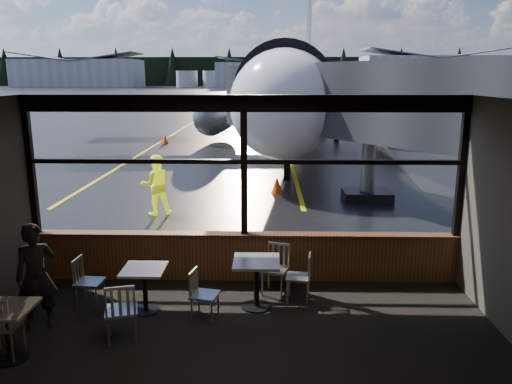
{
  "coord_description": "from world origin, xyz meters",
  "views": [
    {
      "loc": [
        0.43,
        -8.98,
        3.81
      ],
      "look_at": [
        0.2,
        1.0,
        1.5
      ],
      "focal_mm": 35.0,
      "sensor_mm": 36.0,
      "label": 1
    }
  ],
  "objects_px": {
    "cafe_table_mid": "(145,290)",
    "jet_bridge": "(378,128)",
    "chair_near_n": "(275,270)",
    "chair_mid_w": "(90,283)",
    "ground_crew": "(156,185)",
    "cafe_table_left": "(8,334)",
    "passenger": "(37,277)",
    "cafe_table_near": "(256,284)",
    "chair_left_s": "(3,326)",
    "chair_near_e": "(298,277)",
    "cone_wing": "(165,140)",
    "chair_mid_s": "(121,311)",
    "chair_near_w": "(205,296)",
    "cone_nose": "(277,185)",
    "airliner": "(302,50)"
  },
  "relations": [
    {
      "from": "airliner",
      "to": "cafe_table_near",
      "type": "distance_m",
      "value": 23.12
    },
    {
      "from": "chair_near_e",
      "to": "chair_near_w",
      "type": "distance_m",
      "value": 1.7
    },
    {
      "from": "cafe_table_near",
      "to": "chair_near_e",
      "type": "height_order",
      "value": "chair_near_e"
    },
    {
      "from": "chair_near_e",
      "to": "chair_near_n",
      "type": "distance_m",
      "value": 0.48
    },
    {
      "from": "jet_bridge",
      "to": "chair_left_s",
      "type": "distance_m",
      "value": 10.89
    },
    {
      "from": "jet_bridge",
      "to": "cafe_table_near",
      "type": "distance_m",
      "value": 7.73
    },
    {
      "from": "passenger",
      "to": "chair_mid_w",
      "type": "bearing_deg",
      "value": 25.71
    },
    {
      "from": "ground_crew",
      "to": "cone_nose",
      "type": "relative_size",
      "value": 3.03
    },
    {
      "from": "airliner",
      "to": "cone_nose",
      "type": "relative_size",
      "value": 62.0
    },
    {
      "from": "chair_near_n",
      "to": "chair_mid_s",
      "type": "bearing_deg",
      "value": 55.46
    },
    {
      "from": "cafe_table_left",
      "to": "chair_near_e",
      "type": "height_order",
      "value": "chair_near_e"
    },
    {
      "from": "chair_mid_w",
      "to": "passenger",
      "type": "relative_size",
      "value": 0.53
    },
    {
      "from": "airliner",
      "to": "ground_crew",
      "type": "xyz_separation_m",
      "value": [
        -5.1,
        -16.67,
        -4.47
      ]
    },
    {
      "from": "cafe_table_mid",
      "to": "cafe_table_left",
      "type": "distance_m",
      "value": 2.13
    },
    {
      "from": "chair_left_s",
      "to": "jet_bridge",
      "type": "bearing_deg",
      "value": 48.48
    },
    {
      "from": "chair_near_n",
      "to": "ground_crew",
      "type": "distance_m",
      "value": 6.22
    },
    {
      "from": "chair_near_n",
      "to": "passenger",
      "type": "height_order",
      "value": "passenger"
    },
    {
      "from": "chair_near_n",
      "to": "ground_crew",
      "type": "height_order",
      "value": "ground_crew"
    },
    {
      "from": "cafe_table_near",
      "to": "chair_near_n",
      "type": "bearing_deg",
      "value": 59.78
    },
    {
      "from": "cafe_table_left",
      "to": "cone_nose",
      "type": "xyz_separation_m",
      "value": [
        3.85,
        10.17,
        -0.11
      ]
    },
    {
      "from": "chair_near_n",
      "to": "chair_left_s",
      "type": "xyz_separation_m",
      "value": [
        -3.77,
        -2.15,
        0.01
      ]
    },
    {
      "from": "chair_near_w",
      "to": "chair_left_s",
      "type": "height_order",
      "value": "chair_left_s"
    },
    {
      "from": "cafe_table_left",
      "to": "chair_near_n",
      "type": "distance_m",
      "value": 4.29
    },
    {
      "from": "ground_crew",
      "to": "cone_wing",
      "type": "height_order",
      "value": "ground_crew"
    },
    {
      "from": "airliner",
      "to": "cone_nose",
      "type": "xyz_separation_m",
      "value": [
        -1.65,
        -13.99,
        -5.04
      ]
    },
    {
      "from": "cafe_table_left",
      "to": "chair_near_w",
      "type": "height_order",
      "value": "chair_near_w"
    },
    {
      "from": "cafe_table_mid",
      "to": "chair_left_s",
      "type": "bearing_deg",
      "value": -138.68
    },
    {
      "from": "passenger",
      "to": "cafe_table_mid",
      "type": "bearing_deg",
      "value": -6.32
    },
    {
      "from": "jet_bridge",
      "to": "cafe_table_near",
      "type": "xyz_separation_m",
      "value": [
        -3.35,
        -6.69,
        -1.95
      ]
    },
    {
      "from": "cafe_table_mid",
      "to": "chair_left_s",
      "type": "height_order",
      "value": "chair_left_s"
    },
    {
      "from": "chair_left_s",
      "to": "cone_nose",
      "type": "relative_size",
      "value": 1.67
    },
    {
      "from": "cafe_table_near",
      "to": "cafe_table_mid",
      "type": "height_order",
      "value": "cafe_table_near"
    },
    {
      "from": "chair_near_e",
      "to": "cone_wing",
      "type": "distance_m",
      "value": 21.63
    },
    {
      "from": "chair_mid_w",
      "to": "cafe_table_left",
      "type": "bearing_deg",
      "value": -14.5
    },
    {
      "from": "cafe_table_mid",
      "to": "jet_bridge",
      "type": "bearing_deg",
      "value": 52.99
    },
    {
      "from": "airliner",
      "to": "cafe_table_left",
      "type": "relative_size",
      "value": 44.79
    },
    {
      "from": "airliner",
      "to": "cone_wing",
      "type": "distance_m",
      "value": 9.53
    },
    {
      "from": "cone_wing",
      "to": "chair_mid_s",
      "type": "bearing_deg",
      "value": -80.15
    },
    {
      "from": "chair_mid_s",
      "to": "cone_wing",
      "type": "relative_size",
      "value": 1.83
    },
    {
      "from": "airliner",
      "to": "chair_mid_w",
      "type": "bearing_deg",
      "value": -96.36
    },
    {
      "from": "jet_bridge",
      "to": "passenger",
      "type": "relative_size",
      "value": 6.52
    },
    {
      "from": "passenger",
      "to": "cone_wing",
      "type": "height_order",
      "value": "passenger"
    },
    {
      "from": "chair_near_n",
      "to": "cafe_table_mid",
      "type": "bearing_deg",
      "value": 37.45
    },
    {
      "from": "cone_wing",
      "to": "chair_mid_w",
      "type": "bearing_deg",
      "value": -81.91
    },
    {
      "from": "cafe_table_mid",
      "to": "cone_wing",
      "type": "distance_m",
      "value": 21.46
    },
    {
      "from": "cafe_table_near",
      "to": "chair_left_s",
      "type": "bearing_deg",
      "value": -155.13
    },
    {
      "from": "chair_near_n",
      "to": "chair_mid_w",
      "type": "height_order",
      "value": "chair_near_n"
    },
    {
      "from": "chair_near_e",
      "to": "chair_left_s",
      "type": "relative_size",
      "value": 0.92
    },
    {
      "from": "chair_mid_s",
      "to": "cone_nose",
      "type": "relative_size",
      "value": 1.7
    },
    {
      "from": "chair_near_n",
      "to": "chair_mid_s",
      "type": "xyz_separation_m",
      "value": [
        -2.27,
        -1.69,
        0.02
      ]
    }
  ]
}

